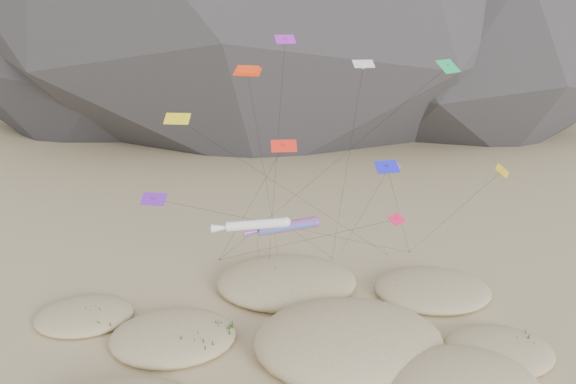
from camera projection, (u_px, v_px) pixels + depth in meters
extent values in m
plane|color=#CCB789|center=(323.00, 378.00, 48.73)|extent=(500.00, 500.00, 0.00)
ellipsoid|color=#CCB789|center=(173.00, 336.00, 53.97)|extent=(12.12, 10.30, 2.45)
ellipsoid|color=#CCB789|center=(349.00, 341.00, 52.43)|extent=(17.88, 15.20, 4.33)
ellipsoid|color=#CCB789|center=(499.00, 350.00, 51.90)|extent=(10.07, 8.56, 2.09)
ellipsoid|color=#CCB789|center=(287.00, 281.00, 64.73)|extent=(16.14, 13.72, 2.99)
ellipsoid|color=#CCB789|center=(432.00, 289.00, 63.25)|extent=(13.11, 11.15, 2.25)
ellipsoid|color=#CCB789|center=(85.00, 315.00, 57.96)|extent=(10.02, 8.52, 1.90)
ellipsoid|color=black|center=(194.00, 345.00, 52.18)|extent=(3.21, 2.75, 0.96)
ellipsoid|color=black|center=(222.00, 334.00, 54.13)|extent=(1.98, 1.70, 0.60)
ellipsoid|color=black|center=(346.00, 344.00, 51.71)|extent=(3.67, 3.14, 1.10)
ellipsoid|color=black|center=(382.00, 330.00, 54.15)|extent=(2.53, 2.16, 0.76)
ellipsoid|color=black|center=(339.00, 356.00, 50.33)|extent=(2.75, 2.35, 0.83)
ellipsoid|color=black|center=(519.00, 344.00, 52.58)|extent=(2.68, 2.29, 0.80)
ellipsoid|color=black|center=(270.00, 280.00, 64.42)|extent=(3.00, 2.56, 0.90)
ellipsoid|color=black|center=(303.00, 295.00, 61.15)|extent=(2.17, 1.86, 0.65)
ellipsoid|color=black|center=(424.00, 288.00, 63.05)|extent=(2.51, 2.15, 0.75)
ellipsoid|color=black|center=(409.00, 295.00, 61.79)|extent=(2.47, 2.11, 0.74)
ellipsoid|color=black|center=(91.00, 316.00, 57.63)|extent=(2.13, 1.83, 0.64)
ellipsoid|color=black|center=(103.00, 326.00, 56.07)|extent=(2.02, 1.73, 0.61)
cylinder|color=#3F2D1E|center=(268.00, 271.00, 68.58)|extent=(0.08, 0.08, 0.30)
cylinder|color=#3F2D1E|center=(291.00, 268.00, 69.27)|extent=(0.08, 0.08, 0.30)
cylinder|color=#3F2D1E|center=(329.00, 265.00, 70.11)|extent=(0.08, 0.08, 0.30)
cylinder|color=#3F2D1E|center=(332.00, 258.00, 72.21)|extent=(0.08, 0.08, 0.30)
cylinder|color=#3F2D1E|center=(387.00, 254.00, 73.42)|extent=(0.08, 0.08, 0.30)
cylinder|color=#3F2D1E|center=(261.00, 257.00, 72.43)|extent=(0.08, 0.08, 0.30)
cylinder|color=#3F2D1E|center=(409.00, 252.00, 74.10)|extent=(0.08, 0.08, 0.30)
cylinder|color=#3F2D1E|center=(219.00, 259.00, 71.82)|extent=(0.08, 0.08, 0.30)
cylinder|color=#EE194A|center=(287.00, 226.00, 55.20)|extent=(5.89, 1.60, 1.65)
sphere|color=#EE194A|center=(316.00, 222.00, 55.64)|extent=(1.10, 1.10, 1.10)
cone|color=#EE194A|center=(256.00, 231.00, 54.72)|extent=(2.46, 1.17, 1.18)
cylinder|color=black|center=(314.00, 245.00, 63.70)|extent=(7.36, 13.97, 10.23)
cylinder|color=white|center=(256.00, 225.00, 52.45)|extent=(5.66, 1.25, 1.28)
sphere|color=white|center=(286.00, 222.00, 52.46)|extent=(0.93, 0.93, 0.93)
cone|color=white|center=(223.00, 228.00, 52.45)|extent=(2.32, 0.95, 0.95)
cylinder|color=black|center=(258.00, 244.00, 62.52)|extent=(0.94, 17.51, 11.38)
cube|color=#FF3A0D|center=(247.00, 72.00, 53.94)|extent=(2.81, 1.97, 0.77)
cube|color=#FF3A0D|center=(247.00, 70.00, 53.88)|extent=(2.36, 1.60, 0.75)
cylinder|color=black|center=(265.00, 178.00, 63.62)|extent=(3.86, 12.08, 24.85)
cube|color=#FF1A39|center=(390.00, 166.00, 53.11)|extent=(2.14, 1.50, 0.57)
cube|color=#FF1A39|center=(390.00, 164.00, 53.05)|extent=(1.81, 1.23, 0.56)
cylinder|color=black|center=(361.00, 216.00, 63.78)|extent=(1.06, 17.34, 16.43)
cube|color=#1D1BE6|center=(387.00, 167.00, 52.09)|extent=(2.42, 1.51, 0.94)
cube|color=#1D1BE6|center=(387.00, 168.00, 52.13)|extent=(0.32, 0.36, 0.75)
cylinder|color=black|center=(400.00, 217.00, 63.11)|extent=(8.54, 17.12, 16.58)
cube|color=#19A757|center=(448.00, 66.00, 52.64)|extent=(2.94, 2.77, 1.15)
cube|color=#19A757|center=(448.00, 68.00, 52.68)|extent=(0.50, 0.50, 0.91)
cylinder|color=black|center=(316.00, 178.00, 62.24)|extent=(22.64, 14.27, 25.42)
cube|color=red|center=(284.00, 146.00, 48.67)|extent=(2.26, 1.17, 0.88)
cube|color=red|center=(284.00, 148.00, 48.71)|extent=(0.27, 0.27, 0.76)
cylinder|color=black|center=(245.00, 214.00, 60.26)|extent=(6.72, 18.93, 19.20)
cube|color=#E0AE0B|center=(502.00, 171.00, 52.29)|extent=(2.10, 2.45, 0.84)
cube|color=#E0AE0B|center=(502.00, 172.00, 52.33)|extent=(0.35, 0.36, 0.75)
cylinder|color=black|center=(448.00, 218.00, 63.21)|extent=(2.26, 18.06, 16.18)
cube|color=yellow|center=(177.00, 119.00, 51.95)|extent=(2.54, 1.65, 0.87)
cube|color=yellow|center=(177.00, 120.00, 51.99)|extent=(0.32, 0.29, 0.81)
cylinder|color=black|center=(300.00, 198.00, 62.70)|extent=(24.71, 13.64, 20.86)
cube|color=#651EAF|center=(154.00, 199.00, 50.99)|extent=(2.48, 1.67, 0.87)
cube|color=#651EAF|center=(154.00, 200.00, 51.03)|extent=(0.33, 0.32, 0.77)
cylinder|color=black|center=(305.00, 231.00, 62.56)|extent=(30.08, 17.03, 14.09)
cube|color=purple|center=(285.00, 39.00, 53.65)|extent=(2.09, 1.30, 0.83)
cube|color=purple|center=(285.00, 41.00, 53.70)|extent=(0.28, 0.32, 0.65)
cylinder|color=black|center=(276.00, 170.00, 61.13)|extent=(1.49, 6.99, 27.78)
cube|color=#ED164C|center=(397.00, 219.00, 50.93)|extent=(1.95, 1.91, 0.64)
cube|color=#ED164C|center=(397.00, 221.00, 50.98)|extent=(0.27, 0.27, 0.61)
cylinder|color=black|center=(293.00, 243.00, 61.39)|extent=(16.93, 19.74, 12.34)
cube|color=silver|center=(364.00, 64.00, 54.65)|extent=(2.14, 1.27, 0.69)
cube|color=silver|center=(363.00, 65.00, 54.70)|extent=(0.26, 0.19, 0.72)
cylinder|color=black|center=(346.00, 175.00, 63.44)|extent=(0.71, 10.44, 25.46)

